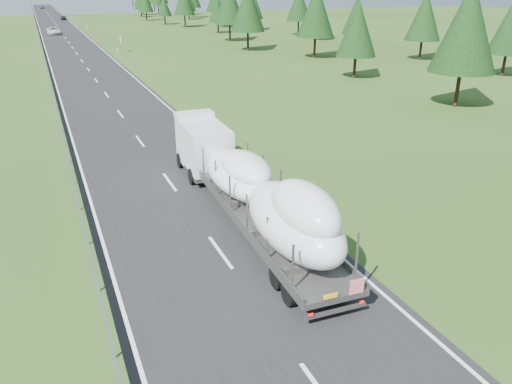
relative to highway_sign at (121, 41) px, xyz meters
name	(u,v)px	position (x,y,z in m)	size (l,w,h in m)	color
road_surface	(68,42)	(-7.20, 20.00, -1.80)	(10.00, 400.00, 0.02)	black
guardrail	(39,40)	(-12.50, 19.94, -1.21)	(0.10, 400.00, 0.76)	slate
marker_posts	(78,20)	(-0.70, 75.00, -1.27)	(0.13, 350.08, 1.00)	silver
highway_sign	(121,41)	(0.00, 0.00, 0.00)	(0.08, 0.90, 2.60)	slate
tree_line_right	(265,4)	(32.06, 12.27, 4.98)	(27.35, 288.03, 12.64)	black
boat_truck	(251,184)	(-4.86, -68.86, 0.26)	(3.07, 18.39, 4.06)	silver
distant_van	(54,31)	(-9.00, 37.82, -1.00)	(2.69, 5.84, 1.62)	silver
distant_car_dark	(63,18)	(-3.91, 87.86, -1.14)	(1.59, 3.95, 1.34)	black
distant_car_blue	(42,7)	(-8.05, 171.97, -1.05)	(1.62, 4.63, 1.53)	#191F48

